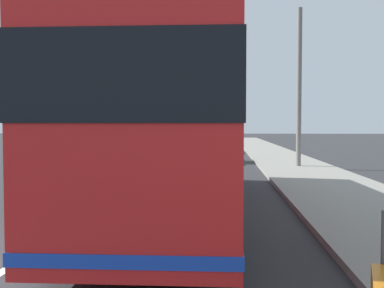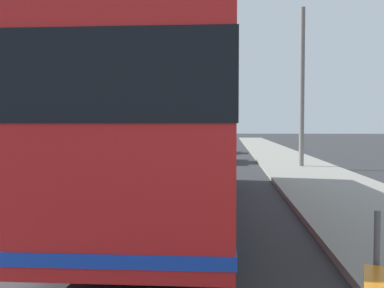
# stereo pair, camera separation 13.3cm
# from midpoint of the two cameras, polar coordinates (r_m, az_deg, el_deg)

# --- Properties ---
(ground_plane) EXTENTS (220.00, 220.00, 0.00)m
(ground_plane) POSITION_cam_midpoint_polar(r_m,az_deg,el_deg) (7.38, -21.57, -14.02)
(ground_plane) COLOR #2D2D30
(sidewalk_curb) EXTENTS (110.00, 3.60, 0.14)m
(sidewalk_curb) POSITION_cam_midpoint_polar(r_m,az_deg,el_deg) (16.80, 16.76, -4.52)
(sidewalk_curb) COLOR gray
(sidewalk_curb) RESTS_ON ground
(lane_divider_line) EXTENTS (110.00, 0.16, 0.01)m
(lane_divider_line) POSITION_cam_midpoint_polar(r_m,az_deg,el_deg) (16.76, -6.08, -4.67)
(lane_divider_line) COLOR silver
(lane_divider_line) RESTS_ON ground
(coach_bus) EXTENTS (12.19, 2.84, 3.55)m
(coach_bus) POSITION_cam_midpoint_polar(r_m,az_deg,el_deg) (10.64, -1.85, 2.26)
(coach_bus) COLOR red
(coach_bus) RESTS_ON ground
(car_behind_bus) EXTENTS (4.34, 1.95, 1.43)m
(car_behind_bus) POSITION_cam_midpoint_polar(r_m,az_deg,el_deg) (24.77, 2.67, -0.77)
(car_behind_bus) COLOR gold
(car_behind_bus) RESTS_ON ground
(car_side_street) EXTENTS (4.68, 2.12, 1.47)m
(car_side_street) POSITION_cam_midpoint_polar(r_m,az_deg,el_deg) (47.87, -1.99, 0.78)
(car_side_street) COLOR red
(car_side_street) RESTS_ON ground
(car_oncoming) EXTENTS (4.14, 2.14, 1.50)m
(car_oncoming) POSITION_cam_midpoint_polar(r_m,az_deg,el_deg) (33.24, 2.63, 0.09)
(car_oncoming) COLOR gold
(car_oncoming) RESTS_ON ground
(utility_pole) EXTENTS (0.24, 0.24, 7.69)m
(utility_pole) POSITION_cam_midpoint_polar(r_m,az_deg,el_deg) (21.51, 14.46, 7.08)
(utility_pole) COLOR slate
(utility_pole) RESTS_ON ground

